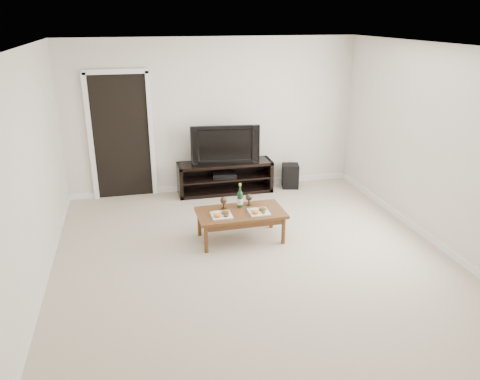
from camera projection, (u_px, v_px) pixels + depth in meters
name	position (u px, v px, depth m)	size (l,w,h in m)	color
floor	(254.00, 261.00, 5.91)	(5.50, 5.50, 0.00)	beige
back_wall	(213.00, 116.00, 7.98)	(5.00, 0.04, 2.60)	beige
ceiling	(257.00, 45.00, 4.99)	(5.00, 5.50, 0.04)	white
doorway	(121.00, 137.00, 7.71)	(0.90, 0.02, 2.05)	black
media_console	(225.00, 177.00, 8.12)	(1.63, 0.45, 0.55)	black
television	(225.00, 143.00, 7.91)	(1.16, 0.15, 0.67)	black
av_receiver	(225.00, 175.00, 8.09)	(0.40, 0.30, 0.08)	black
subwoofer	(290.00, 176.00, 8.38)	(0.28, 0.28, 0.43)	black
coffee_table	(241.00, 225.00, 6.42)	(1.18, 0.64, 0.42)	brown
plate_left	(221.00, 214.00, 6.19)	(0.27, 0.27, 0.07)	white
plate_right	(259.00, 210.00, 6.30)	(0.27, 0.27, 0.07)	white
wine_bottle	(240.00, 195.00, 6.43)	(0.07, 0.07, 0.35)	#0F391B
goblet_left	(224.00, 203.00, 6.41)	(0.09, 0.09, 0.17)	#3B2D20
goblet_right	(249.00, 200.00, 6.52)	(0.09, 0.09, 0.17)	#3B2D20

